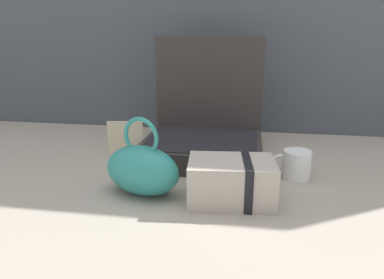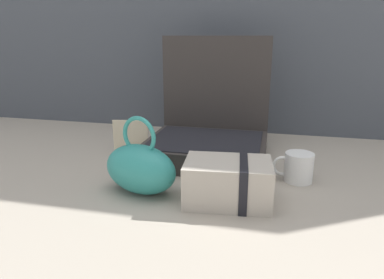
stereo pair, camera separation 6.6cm
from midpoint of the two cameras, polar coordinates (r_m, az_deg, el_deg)
name	(u,v)px [view 2 (the right image)]	position (r m, az deg, el deg)	size (l,w,h in m)	color
ground_plane	(192,177)	(1.05, 1.82, -6.13)	(6.00, 6.00, 0.00)	#9E9384
open_suitcase	(209,132)	(1.22, 4.25, 1.27)	(0.39, 0.35, 0.40)	#332D2B
teal_pouch_handbag	(140,168)	(0.93, -6.36, -4.62)	(0.23, 0.17, 0.21)	teal
cream_toiletry_bag	(229,182)	(0.89, 8.15, -6.83)	(0.23, 0.16, 0.11)	#B2A899
coffee_mug	(298,167)	(1.06, 18.47, -4.29)	(0.12, 0.08, 0.08)	white
info_card_left	(131,138)	(1.23, -8.40, 0.27)	(0.12, 0.01, 0.12)	beige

